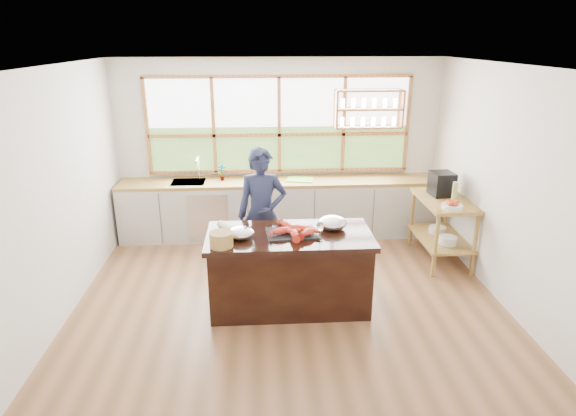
{
  "coord_description": "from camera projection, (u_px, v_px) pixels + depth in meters",
  "views": [
    {
      "loc": [
        -0.32,
        -5.15,
        2.97
      ],
      "look_at": [
        0.01,
        0.15,
        1.08
      ],
      "focal_mm": 30.0,
      "sensor_mm": 36.0,
      "label": 1
    }
  ],
  "objects": [
    {
      "name": "ground_plane",
      "position": [
        288.0,
        296.0,
        5.85
      ],
      "size": [
        5.0,
        5.0,
        0.0
      ],
      "primitive_type": "plane",
      "color": "#915D3C"
    },
    {
      "name": "room_shell",
      "position": [
        288.0,
        145.0,
        5.75
      ],
      "size": [
        5.02,
        4.52,
        2.71
      ],
      "color": "beige",
      "rests_on": "ground_plane"
    },
    {
      "name": "back_counter",
      "position": [
        279.0,
        208.0,
        7.52
      ],
      "size": [
        4.9,
        0.63,
        0.9
      ],
      "color": "#B7B5AE",
      "rests_on": "ground_plane"
    },
    {
      "name": "right_shelf_unit",
      "position": [
        443.0,
        219.0,
        6.61
      ],
      "size": [
        0.62,
        1.1,
        0.9
      ],
      "color": "olive",
      "rests_on": "ground_plane"
    },
    {
      "name": "island",
      "position": [
        289.0,
        270.0,
        5.51
      ],
      "size": [
        1.85,
        0.9,
        0.9
      ],
      "color": "black",
      "rests_on": "ground_plane"
    },
    {
      "name": "cook",
      "position": [
        262.0,
        214.0,
        6.08
      ],
      "size": [
        0.63,
        0.41,
        1.71
      ],
      "primitive_type": "imported",
      "rotation": [
        0.0,
        0.0,
        0.0
      ],
      "color": "#1C213C",
      "rests_on": "ground_plane"
    },
    {
      "name": "potted_plant",
      "position": [
        222.0,
        172.0,
        7.34
      ],
      "size": [
        0.14,
        0.1,
        0.25
      ],
      "primitive_type": "imported",
      "rotation": [
        0.0,
        0.0,
        -0.1
      ],
      "color": "slate",
      "rests_on": "back_counter"
    },
    {
      "name": "cutting_board",
      "position": [
        300.0,
        179.0,
        7.39
      ],
      "size": [
        0.46,
        0.38,
        0.01
      ],
      "primitive_type": "cube",
      "rotation": [
        0.0,
        0.0,
        -0.23
      ],
      "color": "#68BA39",
      "rests_on": "back_counter"
    },
    {
      "name": "espresso_machine",
      "position": [
        442.0,
        184.0,
        6.62
      ],
      "size": [
        0.31,
        0.33,
        0.33
      ],
      "primitive_type": "cube",
      "rotation": [
        0.0,
        0.0,
        0.09
      ],
      "color": "black",
      "rests_on": "right_shelf_unit"
    },
    {
      "name": "wine_bottle",
      "position": [
        455.0,
        193.0,
        6.32
      ],
      "size": [
        0.08,
        0.08,
        0.29
      ],
      "primitive_type": "cylinder",
      "rotation": [
        0.0,
        0.0,
        -0.18
      ],
      "color": "#8EA954",
      "rests_on": "right_shelf_unit"
    },
    {
      "name": "fruit_bowl",
      "position": [
        452.0,
        205.0,
        6.15
      ],
      "size": [
        0.26,
        0.26,
        0.11
      ],
      "color": "silver",
      "rests_on": "right_shelf_unit"
    },
    {
      "name": "slate_board",
      "position": [
        292.0,
        233.0,
        5.36
      ],
      "size": [
        0.58,
        0.45,
        0.02
      ],
      "primitive_type": "cube",
      "rotation": [
        0.0,
        0.0,
        0.09
      ],
      "color": "black",
      "rests_on": "island"
    },
    {
      "name": "lobster_pile",
      "position": [
        294.0,
        230.0,
        5.31
      ],
      "size": [
        0.52,
        0.48,
        0.08
      ],
      "color": "red",
      "rests_on": "slate_board"
    },
    {
      "name": "mixing_bowl_left",
      "position": [
        241.0,
        233.0,
        5.23
      ],
      "size": [
        0.29,
        0.29,
        0.14
      ],
      "primitive_type": "ellipsoid",
      "color": "silver",
      "rests_on": "island"
    },
    {
      "name": "mixing_bowl_right",
      "position": [
        332.0,
        223.0,
        5.49
      ],
      "size": [
        0.33,
        0.33,
        0.16
      ],
      "primitive_type": "ellipsoid",
      "color": "silver",
      "rests_on": "island"
    },
    {
      "name": "wine_glass",
      "position": [
        320.0,
        227.0,
        5.12
      ],
      "size": [
        0.08,
        0.08,
        0.22
      ],
      "color": "white",
      "rests_on": "island"
    },
    {
      "name": "wicker_basket",
      "position": [
        221.0,
        240.0,
        5.01
      ],
      "size": [
        0.25,
        0.25,
        0.16
      ],
      "primitive_type": "cylinder",
      "color": "#A98A42",
      "rests_on": "island"
    },
    {
      "name": "parchment_roll",
      "position": [
        226.0,
        227.0,
        5.44
      ],
      "size": [
        0.23,
        0.29,
        0.08
      ],
      "primitive_type": "cylinder",
      "rotation": [
        1.57,
        0.0,
        0.58
      ],
      "color": "silver",
      "rests_on": "island"
    }
  ]
}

